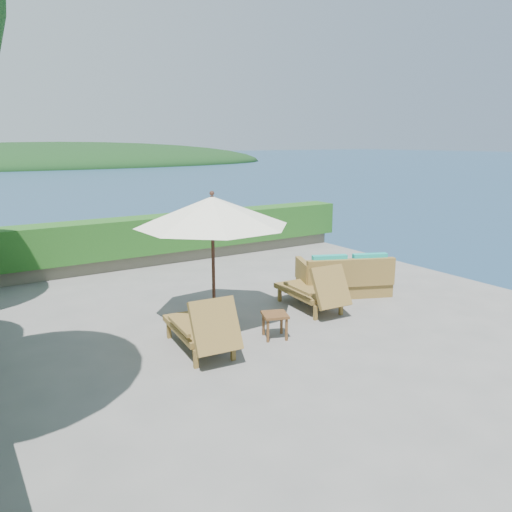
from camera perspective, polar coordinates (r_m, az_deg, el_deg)
ground at (r=9.79m, az=1.06°, el=-7.38°), size 12.00×12.00×0.00m
foundation at (r=10.43m, az=1.02°, el=-15.40°), size 12.00×12.00×3.00m
ocean at (r=11.19m, az=0.99°, el=-21.95°), size 600.00×600.00×0.00m
offshore_island at (r=150.80m, az=-21.47°, el=9.66°), size 126.00×57.60×12.60m
planter_wall_far at (r=14.54m, az=-11.29°, el=-0.10°), size 12.00×0.60×0.36m
hedge_far at (r=14.40m, az=-11.40°, el=2.50°), size 12.40×0.90×1.00m
patio_umbrella at (r=9.10m, az=-5.02°, el=4.97°), size 3.60×3.60×2.54m
lounge_left at (r=8.29m, az=-6.14°, el=-8.09°), size 0.92×1.88×1.05m
lounge_right at (r=10.31m, az=6.64°, el=-3.88°), size 0.89×1.84×1.04m
side_table at (r=8.84m, az=2.17°, el=-7.09°), size 0.55×0.55×0.45m
wicker_loveseat at (r=11.50m, az=10.08°, el=-2.46°), size 2.25×1.73×0.99m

